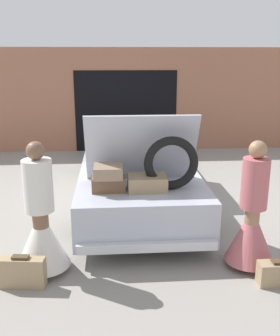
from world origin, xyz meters
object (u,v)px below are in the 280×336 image
(person_left, at_px, (41,227))
(suitcase_beside_right_person, at_px, (277,273))
(car, at_px, (134,165))
(person_right, at_px, (252,224))
(suitcase_beside_left_person, at_px, (22,272))

(person_left, relative_size, suitcase_beside_right_person, 3.65)
(car, bearing_deg, person_left, -115.74)
(person_left, bearing_deg, car, 165.68)
(car, height_order, person_left, car)
(car, distance_m, person_right, 3.05)
(person_right, distance_m, suitcase_beside_right_person, 0.65)
(suitcase_beside_left_person, bearing_deg, car, 63.87)
(person_right, xyz_separation_m, suitcase_beside_left_person, (-2.78, -0.27, -0.40))
(car, relative_size, suitcase_beside_right_person, 12.03)
(person_right, height_order, suitcase_beside_right_person, person_right)
(car, relative_size, suitcase_beside_left_person, 9.68)
(car, bearing_deg, suitcase_beside_right_person, -65.22)
(car, height_order, suitcase_beside_right_person, car)
(person_left, bearing_deg, suitcase_beside_right_person, 90.87)
(person_left, distance_m, suitcase_beside_right_person, 2.85)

